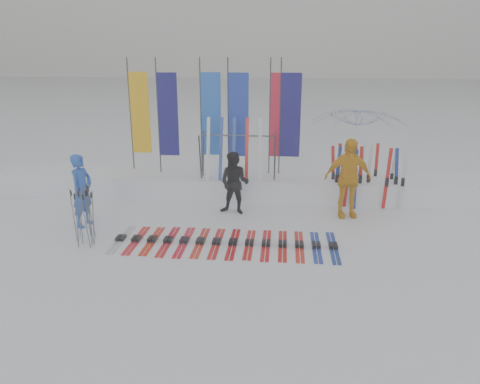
# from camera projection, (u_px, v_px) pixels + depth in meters

# --- Properties ---
(ground) EXTENTS (120.00, 120.00, 0.00)m
(ground) POSITION_uv_depth(u_px,v_px,m) (222.00, 265.00, 9.06)
(ground) COLOR white
(ground) RESTS_ON ground
(snow_bank) EXTENTS (14.00, 1.60, 0.60)m
(snow_bank) POSITION_uv_depth(u_px,v_px,m) (243.00, 184.00, 13.35)
(snow_bank) COLOR white
(snow_bank) RESTS_ON ground
(person_blue) EXTENTS (0.54, 0.70, 1.72)m
(person_blue) POSITION_uv_depth(u_px,v_px,m) (82.00, 191.00, 10.85)
(person_blue) COLOR blue
(person_blue) RESTS_ON ground
(person_black) EXTENTS (0.88, 0.75, 1.58)m
(person_black) POSITION_uv_depth(u_px,v_px,m) (235.00, 183.00, 11.70)
(person_black) COLOR black
(person_black) RESTS_ON ground
(person_yellow) EXTENTS (1.21, 0.64, 1.97)m
(person_yellow) POSITION_uv_depth(u_px,v_px,m) (348.00, 178.00, 11.43)
(person_yellow) COLOR #EBA10F
(person_yellow) RESTS_ON ground
(tent_canopy) EXTENTS (2.87, 2.91, 2.45)m
(tent_canopy) POSITION_uv_depth(u_px,v_px,m) (356.00, 148.00, 13.66)
(tent_canopy) COLOR white
(tent_canopy) RESTS_ON ground
(ski_row) EXTENTS (4.77, 1.68, 0.07)m
(ski_row) POSITION_uv_depth(u_px,v_px,m) (226.00, 242.00, 10.04)
(ski_row) COLOR #B4B6BC
(ski_row) RESTS_ON ground
(pole_cluster) EXTENTS (0.60, 0.82, 1.24)m
(pole_cluster) POSITION_uv_depth(u_px,v_px,m) (85.00, 216.00, 9.96)
(pole_cluster) COLOR #595B60
(pole_cluster) RESTS_ON ground
(feather_flags) EXTENTS (4.87, 0.32, 3.20)m
(feather_flags) POSITION_uv_depth(u_px,v_px,m) (220.00, 115.00, 13.03)
(feather_flags) COLOR #383A3F
(feather_flags) RESTS_ON ground
(ski_rack) EXTENTS (2.04, 0.80, 1.23)m
(ski_rack) POSITION_uv_depth(u_px,v_px,m) (238.00, 150.00, 12.66)
(ski_rack) COLOR #383A3F
(ski_rack) RESTS_ON ground
(upright_skis) EXTENTS (1.78, 1.15, 1.68)m
(upright_skis) POSITION_uv_depth(u_px,v_px,m) (361.00, 174.00, 12.54)
(upright_skis) COLOR navy
(upright_skis) RESTS_ON ground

